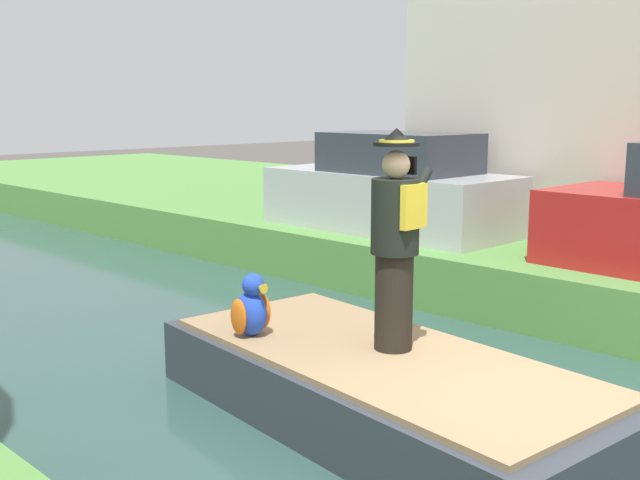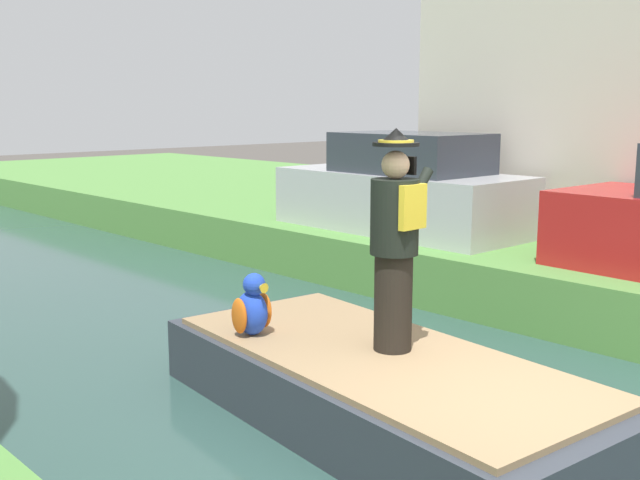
{
  "view_description": "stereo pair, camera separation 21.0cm",
  "coord_description": "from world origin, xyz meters",
  "px_view_note": "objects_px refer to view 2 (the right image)",
  "views": [
    {
      "loc": [
        -4.64,
        -2.58,
        2.74
      ],
      "look_at": [
        -0.15,
        1.87,
        1.61
      ],
      "focal_mm": 42.43,
      "sensor_mm": 36.0,
      "label": 1
    },
    {
      "loc": [
        -4.49,
        -2.72,
        2.74
      ],
      "look_at": [
        -0.15,
        1.87,
        1.61
      ],
      "focal_mm": 42.43,
      "sensor_mm": 36.0,
      "label": 2
    }
  ],
  "objects_px": {
    "person_pirate": "(395,241)",
    "parked_car_silver": "(402,190)",
    "parrot_plush": "(252,308)",
    "boat": "(379,388)"
  },
  "relations": [
    {
      "from": "parrot_plush",
      "to": "boat",
      "type": "bearing_deg",
      "value": -68.11
    },
    {
      "from": "boat",
      "to": "parked_car_silver",
      "type": "bearing_deg",
      "value": 38.74
    },
    {
      "from": "boat",
      "to": "parked_car_silver",
      "type": "relative_size",
      "value": 1.08
    },
    {
      "from": "boat",
      "to": "parrot_plush",
      "type": "relative_size",
      "value": 7.66
    },
    {
      "from": "person_pirate",
      "to": "parked_car_silver",
      "type": "distance_m",
      "value": 5.51
    },
    {
      "from": "parrot_plush",
      "to": "parked_car_silver",
      "type": "xyz_separation_m",
      "value": [
        4.83,
        2.39,
        0.5
      ]
    },
    {
      "from": "person_pirate",
      "to": "parked_car_silver",
      "type": "xyz_separation_m",
      "value": [
        4.22,
        3.53,
        -0.18
      ]
    },
    {
      "from": "person_pirate",
      "to": "parrot_plush",
      "type": "relative_size",
      "value": 3.25
    },
    {
      "from": "parrot_plush",
      "to": "parked_car_silver",
      "type": "distance_m",
      "value": 5.41
    },
    {
      "from": "boat",
      "to": "person_pirate",
      "type": "bearing_deg",
      "value": -6.56
    }
  ]
}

